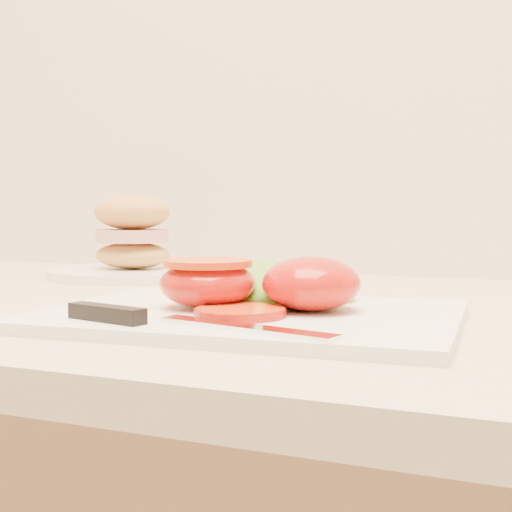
% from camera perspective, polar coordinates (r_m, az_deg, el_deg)
% --- Properties ---
extents(cutting_board, '(0.35, 0.27, 0.01)m').
position_cam_1_polar(cutting_board, '(0.60, -0.38, -4.85)').
color(cutting_board, white).
rests_on(cutting_board, counter).
extents(tomato_half_dome, '(0.08, 0.08, 0.05)m').
position_cam_1_polar(tomato_half_dome, '(0.59, 4.43, -2.21)').
color(tomato_half_dome, red).
rests_on(tomato_half_dome, cutting_board).
extents(tomato_half_cut, '(0.08, 0.08, 0.04)m').
position_cam_1_polar(tomato_half_cut, '(0.61, -3.88, -2.04)').
color(tomato_half_cut, red).
rests_on(tomato_half_cut, cutting_board).
extents(tomato_slice_0, '(0.07, 0.07, 0.01)m').
position_cam_1_polar(tomato_slice_0, '(0.56, -1.28, -4.51)').
color(tomato_slice_0, '#D15615').
rests_on(tomato_slice_0, cutting_board).
extents(lettuce_leaf_0, '(0.20, 0.17, 0.03)m').
position_cam_1_polar(lettuce_leaf_0, '(0.67, 0.51, -2.18)').
color(lettuce_leaf_0, '#61B830').
rests_on(lettuce_leaf_0, cutting_board).
extents(lettuce_leaf_1, '(0.12, 0.11, 0.02)m').
position_cam_1_polar(lettuce_leaf_1, '(0.66, 4.12, -2.66)').
color(lettuce_leaf_1, '#61B830').
rests_on(lettuce_leaf_1, cutting_board).
extents(knife, '(0.22, 0.05, 0.01)m').
position_cam_1_polar(knife, '(0.53, -7.79, -4.99)').
color(knife, silver).
rests_on(knife, cutting_board).
extents(sandwich_plate, '(0.23, 0.23, 0.11)m').
position_cam_1_polar(sandwich_plate, '(0.99, -9.85, 0.65)').
color(sandwich_plate, white).
rests_on(sandwich_plate, counter).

